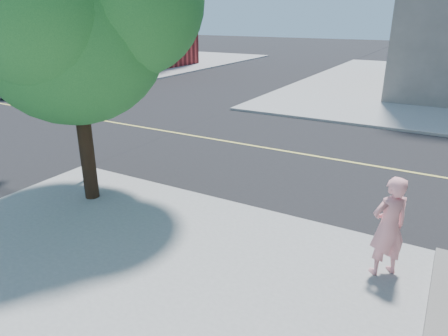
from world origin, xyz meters
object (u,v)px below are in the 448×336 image
Objects in this scene: street_tree at (72,3)px; car_a at (10,80)px; signal_pole at (20,48)px; man_on_phone at (389,227)px.

car_a is at bearing 151.84° from street_tree.
signal_pole is (-3.11, 0.79, -1.06)m from street_tree.
man_on_phone is at bearing -94.30° from car_a.
street_tree is (-6.62, -0.23, 3.51)m from man_on_phone.
street_tree is 3.38m from signal_pole.
signal_pole is (-9.73, 0.56, 2.45)m from man_on_phone.
car_a is at bearing -62.90° from man_on_phone.
man_on_phone is 0.34× the size of car_a.
signal_pole is 14.41m from car_a.
signal_pole reaches higher than man_on_phone.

